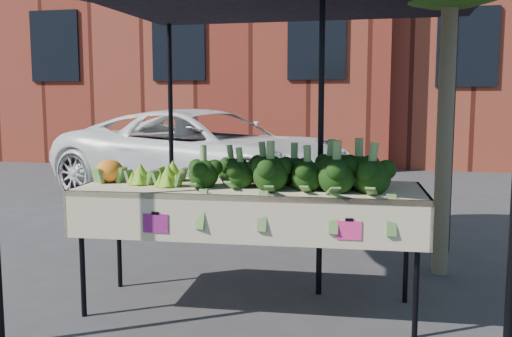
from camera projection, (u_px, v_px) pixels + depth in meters
name	position (u px, v px, depth m)	size (l,w,h in m)	color
ground	(249.00, 306.00, 4.16)	(90.00, 90.00, 0.00)	#303033
table	(250.00, 248.00, 4.06)	(2.45, 0.95, 0.90)	beige
canopy	(277.00, 117.00, 4.42)	(3.16, 3.16, 2.74)	black
broccoli_heap	(289.00, 166.00, 3.95)	(1.40, 0.60, 0.29)	black
romanesco_cluster	(160.00, 168.00, 4.12)	(0.45, 0.49, 0.22)	#83B52D
cauliflower_pair	(109.00, 169.00, 4.17)	(0.22, 0.22, 0.20)	orange
vehicle	(205.00, 37.00, 8.48)	(2.24, 1.35, 4.85)	white
street_tree	(448.00, 42.00, 4.71)	(2.00, 2.00, 3.95)	#1E4C14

